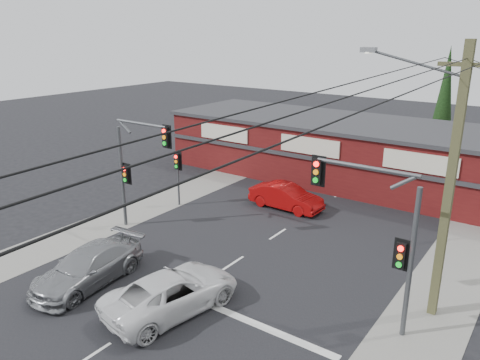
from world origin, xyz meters
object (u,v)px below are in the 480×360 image
Objects in this scene: shop_building at (348,150)px; utility_pole at (447,177)px; silver_suv at (88,267)px; red_sedan at (286,197)px; white_suv at (172,292)px.

shop_building is 2.73× the size of utility_pole.
red_sedan is at bearing 73.85° from silver_suv.
silver_suv is at bearing -153.45° from utility_pole.
utility_pole is (8.06, 5.53, 4.64)m from white_suv.
shop_building reaches higher than red_sedan.
silver_suv reaches higher than white_suv.
silver_suv is 20.40m from shop_building.
white_suv is at bearing -86.18° from shop_building.
red_sedan is 7.82m from shop_building.
utility_pole reaches higher than white_suv.
red_sedan is at bearing -70.54° from white_suv.
red_sedan is 0.45× the size of utility_pole.
shop_building is at bearing 123.76° from utility_pole.
red_sedan is at bearing 147.50° from utility_pole.
white_suv reaches higher than red_sedan.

